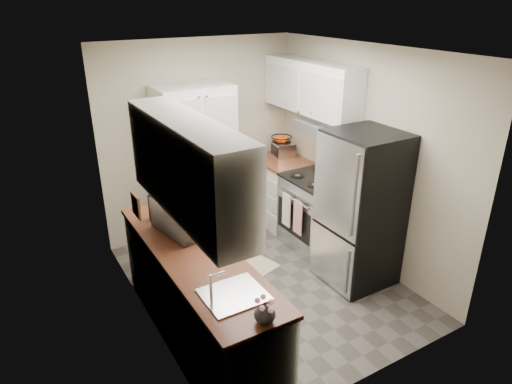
{
  "coord_description": "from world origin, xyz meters",
  "views": [
    {
      "loc": [
        -2.26,
        -3.62,
        2.96
      ],
      "look_at": [
        -0.03,
        0.15,
        1.06
      ],
      "focal_mm": 32.0,
      "sensor_mm": 36.0,
      "label": 1
    }
  ],
  "objects_px": {
    "pantry_cabinet": "(196,167)",
    "toaster_oven": "(283,149)",
    "refrigerator": "(361,209)",
    "wine_bottle": "(152,205)",
    "electric_range": "(316,212)",
    "microwave": "(184,216)"
  },
  "relations": [
    {
      "from": "electric_range",
      "to": "toaster_oven",
      "type": "relative_size",
      "value": 3.43
    },
    {
      "from": "pantry_cabinet",
      "to": "electric_range",
      "type": "height_order",
      "value": "pantry_cabinet"
    },
    {
      "from": "pantry_cabinet",
      "to": "refrigerator",
      "type": "bearing_deg",
      "value": -56.54
    },
    {
      "from": "wine_bottle",
      "to": "electric_range",
      "type": "bearing_deg",
      "value": 1.11
    },
    {
      "from": "microwave",
      "to": "wine_bottle",
      "type": "height_order",
      "value": "wine_bottle"
    },
    {
      "from": "refrigerator",
      "to": "microwave",
      "type": "height_order",
      "value": "refrigerator"
    },
    {
      "from": "pantry_cabinet",
      "to": "toaster_oven",
      "type": "bearing_deg",
      "value": 0.07
    },
    {
      "from": "electric_range",
      "to": "refrigerator",
      "type": "distance_m",
      "value": 0.88
    },
    {
      "from": "electric_range",
      "to": "toaster_oven",
      "type": "bearing_deg",
      "value": 83.18
    },
    {
      "from": "pantry_cabinet",
      "to": "wine_bottle",
      "type": "relative_size",
      "value": 6.29
    },
    {
      "from": "electric_range",
      "to": "refrigerator",
      "type": "xyz_separation_m",
      "value": [
        -0.03,
        -0.8,
        0.37
      ]
    },
    {
      "from": "electric_range",
      "to": "microwave",
      "type": "bearing_deg",
      "value": -167.6
    },
    {
      "from": "pantry_cabinet",
      "to": "wine_bottle",
      "type": "xyz_separation_m",
      "value": [
        -0.89,
        -0.96,
        0.08
      ]
    },
    {
      "from": "electric_range",
      "to": "microwave",
      "type": "xyz_separation_m",
      "value": [
        -1.88,
        -0.41,
        0.6
      ]
    },
    {
      "from": "microwave",
      "to": "toaster_oven",
      "type": "height_order",
      "value": "microwave"
    },
    {
      "from": "microwave",
      "to": "electric_range",
      "type": "bearing_deg",
      "value": -88.73
    },
    {
      "from": "pantry_cabinet",
      "to": "toaster_oven",
      "type": "height_order",
      "value": "pantry_cabinet"
    },
    {
      "from": "refrigerator",
      "to": "wine_bottle",
      "type": "xyz_separation_m",
      "value": [
        -2.03,
        0.76,
        0.23
      ]
    },
    {
      "from": "microwave",
      "to": "toaster_oven",
      "type": "relative_size",
      "value": 1.72
    },
    {
      "from": "pantry_cabinet",
      "to": "wine_bottle",
      "type": "distance_m",
      "value": 1.31
    },
    {
      "from": "refrigerator",
      "to": "microwave",
      "type": "distance_m",
      "value": 1.9
    },
    {
      "from": "refrigerator",
      "to": "wine_bottle",
      "type": "height_order",
      "value": "refrigerator"
    }
  ]
}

